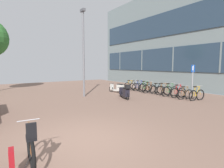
{
  "coord_description": "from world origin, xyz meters",
  "views": [
    {
      "loc": [
        -2.18,
        -4.69,
        2.23
      ],
      "look_at": [
        3.1,
        3.21,
        1.24
      ],
      "focal_mm": 28.51,
      "sensor_mm": 36.0,
      "label": 1
    }
  ],
  "objects": [
    {
      "name": "lamp_post",
      "position": [
        3.18,
        6.96,
        3.37
      ],
      "size": [
        0.2,
        0.52,
        6.1
      ],
      "color": "slate",
      "rests_on": "ground"
    },
    {
      "name": "bicycle_rack_00",
      "position": [
        8.57,
        1.64,
        0.35
      ],
      "size": [
        1.36,
        0.48,
        1.0
      ],
      "color": "black",
      "rests_on": "ground"
    },
    {
      "name": "parking_sign",
      "position": [
        8.94,
        2.21,
        1.42
      ],
      "size": [
        0.4,
        0.07,
        2.27
      ],
      "color": "gray",
      "rests_on": "ground"
    },
    {
      "name": "bicycle_foreground",
      "position": [
        -1.62,
        -0.57,
        0.4
      ],
      "size": [
        0.71,
        1.42,
        1.11
      ],
      "color": "black",
      "rests_on": "ground"
    },
    {
      "name": "bicycle_rack_07",
      "position": [
        8.51,
        6.23,
        0.35
      ],
      "size": [
        1.37,
        0.47,
        0.99
      ],
      "color": "black",
      "rests_on": "ground"
    },
    {
      "name": "bicycle_rack_02",
      "position": [
        8.48,
        2.95,
        0.35
      ],
      "size": [
        1.32,
        0.48,
        0.99
      ],
      "color": "black",
      "rests_on": "ground"
    },
    {
      "name": "bicycle_rack_10",
      "position": [
        8.49,
        8.19,
        0.33
      ],
      "size": [
        1.27,
        0.49,
        0.94
      ],
      "color": "black",
      "rests_on": "ground"
    },
    {
      "name": "bicycle_rack_03",
      "position": [
        8.44,
        3.61,
        0.36
      ],
      "size": [
        1.41,
        0.56,
        1.03
      ],
      "color": "black",
      "rests_on": "ground"
    },
    {
      "name": "bicycle_rack_05",
      "position": [
        8.56,
        4.92,
        0.32
      ],
      "size": [
        1.17,
        0.59,
        0.92
      ],
      "color": "black",
      "rests_on": "ground"
    },
    {
      "name": "ground",
      "position": [
        1.43,
        0.0,
        -0.02
      ],
      "size": [
        21.0,
        40.0,
        0.13
      ],
      "color": "#292A32"
    },
    {
      "name": "scooter_mid",
      "position": [
        6.25,
        6.99,
        0.39
      ],
      "size": [
        0.63,
        1.78,
        0.77
      ],
      "color": "black",
      "rests_on": "ground"
    },
    {
      "name": "scooter_near",
      "position": [
        5.07,
        4.57,
        0.46
      ],
      "size": [
        0.81,
        1.67,
        1.03
      ],
      "color": "black",
      "rests_on": "ground"
    },
    {
      "name": "bicycle_rack_06",
      "position": [
        8.31,
        5.57,
        0.34
      ],
      "size": [
        1.34,
        0.48,
        0.98
      ],
      "color": "black",
      "rests_on": "ground"
    },
    {
      "name": "bicycle_rack_09",
      "position": [
        8.51,
        7.54,
        0.33
      ],
      "size": [
        1.27,
        0.48,
        0.93
      ],
      "color": "black",
      "rests_on": "ground"
    },
    {
      "name": "bicycle_rack_04",
      "position": [
        8.52,
        4.27,
        0.35
      ],
      "size": [
        1.29,
        0.68,
        0.99
      ],
      "color": "black",
      "rests_on": "ground"
    },
    {
      "name": "bicycle_rack_08",
      "position": [
        8.45,
        6.88,
        0.35
      ],
      "size": [
        1.3,
        0.64,
        1.0
      ],
      "color": "black",
      "rests_on": "ground"
    },
    {
      "name": "bicycle_rack_01",
      "position": [
        8.32,
        2.3,
        0.33
      ],
      "size": [
        1.25,
        0.52,
        0.94
      ],
      "color": "black",
      "rests_on": "ground"
    }
  ]
}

